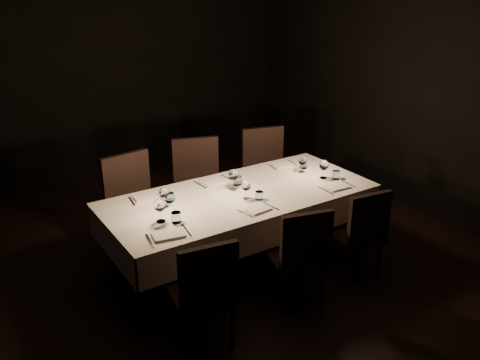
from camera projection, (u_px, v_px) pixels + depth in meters
room at (240, 116)px, 4.41m from camera, size 5.01×6.01×3.01m
dining_table at (240, 201)px, 4.72m from camera, size 2.52×1.12×0.76m
chair_near_left at (204, 289)px, 3.71m from camera, size 0.50×0.50×0.92m
place_setting_near_left at (166, 217)px, 4.07m from camera, size 0.38×0.42×0.20m
chair_near_center at (300, 253)px, 4.19m from camera, size 0.54×0.54×0.92m
place_setting_near_center at (253, 195)px, 4.49m from camera, size 0.33×0.40×0.18m
chair_near_right at (360, 230)px, 4.60m from camera, size 0.48×0.48×0.89m
place_setting_near_right at (331, 174)px, 4.95m from camera, size 0.34×0.41×0.19m
chair_far_left at (135, 203)px, 4.97m from camera, size 0.56×0.56×1.04m
place_setting_far_left at (160, 195)px, 4.48m from camera, size 0.35×0.41×0.19m
chair_far_center at (198, 183)px, 5.45m from camera, size 0.63×0.63×1.04m
place_setting_far_center at (228, 178)px, 4.83m from camera, size 0.37×0.42×0.20m
chair_far_right at (266, 170)px, 5.83m from camera, size 0.60×0.60×1.03m
place_setting_far_right at (297, 163)px, 5.26m from camera, size 0.32×0.40×0.17m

